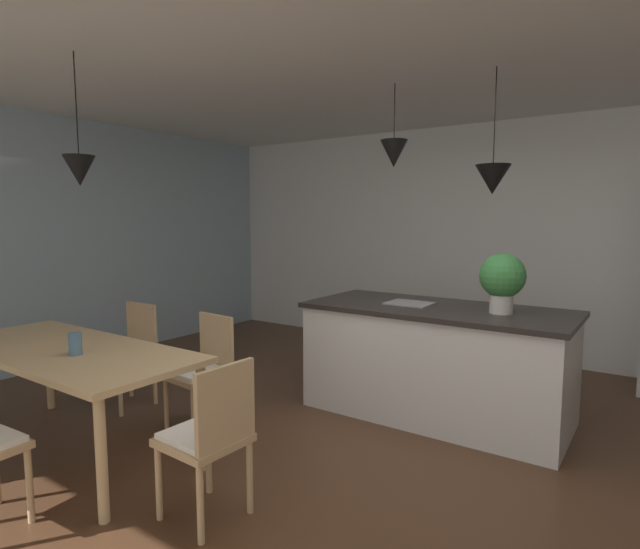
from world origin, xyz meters
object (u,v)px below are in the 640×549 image
object	(u,v)px
chair_far_left	(130,351)
vase_on_dining_table	(75,344)
chair_far_right	(203,368)
potted_plant_on_island	(502,278)
dining_table	(67,357)
kitchen_island	(436,360)
chair_kitchen_end	(210,434)

from	to	relation	value
chair_far_left	vase_on_dining_table	distance (m)	1.15
chair_far_right	potted_plant_on_island	xyz separation A→B (m)	(1.85, 1.27, 0.69)
chair_far_left	dining_table	bearing A→B (deg)	-60.14
dining_table	chair_far_left	bearing A→B (deg)	119.86
kitchen_island	potted_plant_on_island	size ratio (longest dim) A/B	4.62
dining_table	chair_kitchen_end	world-z (taller)	chair_kitchen_end
potted_plant_on_island	chair_far_left	bearing A→B (deg)	-155.33
dining_table	chair_far_right	size ratio (longest dim) A/B	2.33
chair_kitchen_end	potted_plant_on_island	bearing A→B (deg)	65.88
chair_kitchen_end	chair_far_right	world-z (taller)	same
chair_far_right	potted_plant_on_island	bearing A→B (deg)	34.50
vase_on_dining_table	dining_table	bearing A→B (deg)	164.54
potted_plant_on_island	kitchen_island	bearing A→B (deg)	180.00
chair_kitchen_end	chair_far_left	bearing A→B (deg)	156.55
dining_table	vase_on_dining_table	world-z (taller)	vase_on_dining_table
potted_plant_on_island	vase_on_dining_table	xyz separation A→B (m)	(-2.08, -2.13, -0.35)
potted_plant_on_island	vase_on_dining_table	distance (m)	3.00
kitchen_island	chair_far_right	bearing A→B (deg)	-136.64
chair_far_left	kitchen_island	size ratio (longest dim) A/B	0.42
dining_table	potted_plant_on_island	world-z (taller)	potted_plant_on_island
chair_far_left	potted_plant_on_island	world-z (taller)	potted_plant_on_island
kitchen_island	potted_plant_on_island	xyz separation A→B (m)	(0.50, 0.00, 0.70)
chair_kitchen_end	potted_plant_on_island	size ratio (longest dim) A/B	1.93
vase_on_dining_table	chair_far_left	bearing A→B (deg)	128.72
chair_far_left	vase_on_dining_table	xyz separation A→B (m)	(0.69, -0.86, 0.34)
chair_far_left	potted_plant_on_island	bearing A→B (deg)	24.67
chair_kitchen_end	potted_plant_on_island	xyz separation A→B (m)	(0.93, 2.07, 0.69)
chair_kitchen_end	vase_on_dining_table	world-z (taller)	vase_on_dining_table
dining_table	kitchen_island	xyz separation A→B (m)	(1.81, 2.07, -0.21)
potted_plant_on_island	chair_kitchen_end	bearing A→B (deg)	-114.12
chair_kitchen_end	potted_plant_on_island	world-z (taller)	potted_plant_on_island
chair_far_right	vase_on_dining_table	size ratio (longest dim) A/B	6.05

